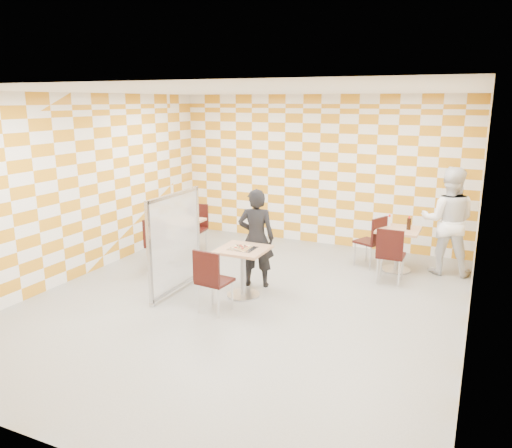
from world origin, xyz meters
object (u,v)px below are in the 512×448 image
(chair_empty_far, at_px, (196,224))
(partition, at_px, (175,242))
(chair_second_front, at_px, (390,251))
(chair_empty_near, at_px, (157,240))
(man_dark, at_px, (256,238))
(man_white, at_px, (448,221))
(second_table, at_px, (397,242))
(main_table, at_px, (243,264))
(sport_bottle, at_px, (389,221))
(soda_bottle, at_px, (409,224))
(chair_second_side, at_px, (374,238))
(empty_table, at_px, (181,233))
(chair_main_front, at_px, (211,277))

(chair_empty_far, distance_m, partition, 2.17)
(chair_second_front, relative_size, chair_empty_near, 1.00)
(chair_empty_near, relative_size, man_dark, 0.59)
(chair_second_front, distance_m, chair_empty_far, 3.77)
(man_dark, distance_m, man_white, 3.28)
(second_table, xyz_separation_m, man_dark, (-1.92, -1.65, 0.27))
(main_table, distance_m, sport_bottle, 2.88)
(soda_bottle, bearing_deg, main_table, -133.80)
(man_white, xyz_separation_m, sport_bottle, (-0.95, -0.09, -0.07))
(sport_bottle, bearing_deg, chair_second_side, -146.10)
(chair_empty_near, distance_m, partition, 1.10)
(partition, bearing_deg, chair_empty_far, 112.93)
(empty_table, xyz_separation_m, chair_empty_far, (-0.03, 0.59, 0.04))
(empty_table, height_order, chair_empty_far, chair_empty_far)
(chair_second_side, xyz_separation_m, soda_bottle, (0.57, 0.02, 0.31))
(chair_main_front, relative_size, soda_bottle, 4.02)
(partition, distance_m, soda_bottle, 3.93)
(partition, bearing_deg, main_table, 14.74)
(partition, bearing_deg, soda_bottle, 38.20)
(chair_empty_far, height_order, sport_bottle, sport_bottle)
(chair_main_front, relative_size, man_white, 0.51)
(second_table, xyz_separation_m, chair_empty_far, (-3.77, -0.42, 0.04))
(soda_bottle, bearing_deg, empty_table, -165.25)
(sport_bottle, xyz_separation_m, soda_bottle, (0.35, -0.13, 0.01))
(man_white, bearing_deg, chair_second_side, 7.91)
(main_table, bearing_deg, chair_second_front, 37.00)
(second_table, distance_m, partition, 3.80)
(chair_main_front, bearing_deg, chair_empty_far, 124.93)
(main_table, height_order, chair_second_side, chair_second_side)
(chair_second_side, bearing_deg, sport_bottle, 33.90)
(second_table, xyz_separation_m, chair_second_front, (-0.00, -0.70, 0.04))
(soda_bottle, bearing_deg, chair_second_front, -102.77)
(main_table, relative_size, empty_table, 1.00)
(chair_second_front, bearing_deg, second_table, 89.75)
(chair_second_side, distance_m, man_dark, 2.25)
(chair_main_front, relative_size, chair_second_front, 1.00)
(chair_empty_near, distance_m, sport_bottle, 4.03)
(chair_main_front, xyz_separation_m, man_white, (2.79, 3.15, 0.37))
(second_table, height_order, man_dark, man_dark)
(empty_table, xyz_separation_m, man_dark, (1.81, -0.65, 0.27))
(second_table, relative_size, chair_empty_far, 0.81)
(second_table, relative_size, chair_main_front, 0.81)
(chair_main_front, height_order, chair_second_front, same)
(soda_bottle, bearing_deg, partition, -141.80)
(second_table, height_order, partition, partition)
(chair_second_front, height_order, partition, partition)
(main_table, bearing_deg, second_table, 48.20)
(second_table, distance_m, chair_empty_near, 4.12)
(main_table, height_order, partition, partition)
(second_table, bearing_deg, chair_empty_far, -173.70)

